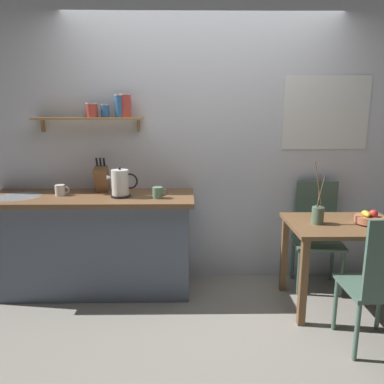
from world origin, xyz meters
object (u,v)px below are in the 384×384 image
object	(u,v)px
dining_chair_near	(380,281)
dining_chair_far	(317,230)
electric_kettle	(121,183)
knife_block	(102,179)
coffee_mug_by_sink	(60,190)
dining_table	(343,238)
coffee_mug_spare	(158,193)
twig_vase	(318,214)
fruit_bowl	(369,218)

from	to	relation	value
dining_chair_near	dining_chair_far	distance (m)	1.06
electric_kettle	knife_block	world-z (taller)	knife_block
dining_chair_near	coffee_mug_by_sink	world-z (taller)	coffee_mug_by_sink
dining_table	dining_chair_far	xyz separation A→B (m)	(-0.07, 0.43, -0.07)
dining_chair_near	electric_kettle	distance (m)	2.12
dining_chair_far	coffee_mug_spare	bearing A→B (deg)	-171.31
electric_kettle	twig_vase	bearing A→B (deg)	-9.20
coffee_mug_spare	twig_vase	bearing A→B (deg)	-9.20
twig_vase	dining_table	bearing A→B (deg)	1.96
coffee_mug_by_sink	dining_chair_near	bearing A→B (deg)	-21.48
knife_block	coffee_mug_by_sink	bearing A→B (deg)	-159.46
twig_vase	knife_block	bearing A→B (deg)	166.04
fruit_bowl	coffee_mug_by_sink	size ratio (longest dim) A/B	1.76
dining_table	electric_kettle	bearing A→B (deg)	172.14
twig_vase	knife_block	xyz separation A→B (m)	(-1.85, 0.46, 0.22)
twig_vase	electric_kettle	world-z (taller)	twig_vase
dining_chair_far	dining_table	bearing A→B (deg)	-81.06
fruit_bowl	coffee_mug_spare	distance (m)	1.75
dining_chair_far	coffee_mug_by_sink	size ratio (longest dim) A/B	7.80
knife_block	coffee_mug_by_sink	world-z (taller)	knife_block
fruit_bowl	knife_block	size ratio (longest dim) A/B	0.70
coffee_mug_by_sink	coffee_mug_spare	distance (m)	0.88
dining_chair_near	coffee_mug_spare	xyz separation A→B (m)	(-1.54, 0.83, 0.42)
dining_chair_far	fruit_bowl	xyz separation A→B (m)	(0.26, -0.45, 0.25)
twig_vase	coffee_mug_spare	bearing A→B (deg)	170.80
dining_chair_near	knife_block	bearing A→B (deg)	152.57
fruit_bowl	dining_chair_far	bearing A→B (deg)	119.45
dining_chair_far	twig_vase	world-z (taller)	twig_vase
dining_table	dining_chair_far	size ratio (longest dim) A/B	0.91
knife_block	dining_chair_near	bearing A→B (deg)	-27.43
electric_kettle	coffee_mug_spare	distance (m)	0.34
coffee_mug_by_sink	dining_table	bearing A→B (deg)	-7.65
twig_vase	electric_kettle	size ratio (longest dim) A/B	1.92
twig_vase	fruit_bowl	bearing A→B (deg)	-2.06
dining_chair_near	electric_kettle	world-z (taller)	electric_kettle
twig_vase	dining_chair_near	bearing A→B (deg)	-69.82
dining_table	fruit_bowl	size ratio (longest dim) A/B	4.05
dining_chair_far	coffee_mug_by_sink	xyz separation A→B (m)	(-2.35, -0.11, 0.42)
dining_table	knife_block	bearing A→B (deg)	167.73
coffee_mug_by_sink	coffee_mug_spare	world-z (taller)	coffee_mug_spare
dining_table	dining_chair_near	size ratio (longest dim) A/B	0.91
dining_table	coffee_mug_spare	distance (m)	1.59
knife_block	coffee_mug_spare	xyz separation A→B (m)	(0.53, -0.25, -0.08)
knife_block	coffee_mug_spare	world-z (taller)	knife_block
dining_chair_far	twig_vase	bearing A→B (deg)	-110.10
dining_chair_far	coffee_mug_by_sink	bearing A→B (deg)	-177.41
dining_table	dining_chair_far	bearing A→B (deg)	98.94
twig_vase	coffee_mug_spare	xyz separation A→B (m)	(-1.31, 0.21, 0.14)
dining_chair_near	knife_block	world-z (taller)	knife_block
fruit_bowl	electric_kettle	bearing A→B (deg)	172.23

